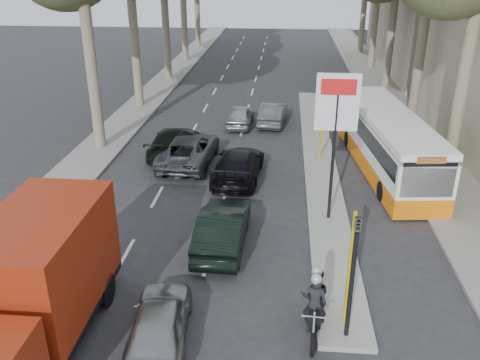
# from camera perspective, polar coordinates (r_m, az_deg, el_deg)

# --- Properties ---
(ground) EXTENTS (120.00, 120.00, 0.00)m
(ground) POSITION_cam_1_polar(r_m,az_deg,el_deg) (15.32, -1.30, -13.03)
(ground) COLOR #28282B
(ground) RESTS_ON ground
(sidewalk_right) EXTENTS (3.20, 70.00, 0.12)m
(sidewalk_right) POSITION_cam_1_polar(r_m,az_deg,el_deg) (38.94, 15.72, 9.45)
(sidewalk_right) COLOR gray
(sidewalk_right) RESTS_ON ground
(median_left) EXTENTS (2.40, 64.00, 0.12)m
(median_left) POSITION_cam_1_polar(r_m,az_deg,el_deg) (42.25, -8.13, 11.18)
(median_left) COLOR gray
(median_left) RESTS_ON ground
(traffic_island) EXTENTS (1.50, 26.00, 0.16)m
(traffic_island) POSITION_cam_1_polar(r_m,az_deg,el_deg) (24.96, 8.90, 2.17)
(traffic_island) COLOR gray
(traffic_island) RESTS_ON ground
(billboard) EXTENTS (1.50, 12.10, 5.60)m
(billboard) POSITION_cam_1_polar(r_m,az_deg,el_deg) (18.12, 10.66, 5.81)
(billboard) COLOR yellow
(billboard) RESTS_ON ground
(traffic_light_island) EXTENTS (0.16, 0.41, 3.60)m
(traffic_light_island) POSITION_cam_1_polar(r_m,az_deg,el_deg) (12.74, 12.69, -8.59)
(traffic_light_island) COLOR black
(traffic_light_island) RESTS_ON ground
(silver_hatchback) EXTENTS (1.79, 3.77, 1.24)m
(silver_hatchback) POSITION_cam_1_polar(r_m,az_deg,el_deg) (13.63, -9.05, -15.49)
(silver_hatchback) COLOR gray
(silver_hatchback) RESTS_ON ground
(dark_hatchback) EXTENTS (1.63, 4.37, 1.43)m
(dark_hatchback) POSITION_cam_1_polar(r_m,az_deg,el_deg) (17.38, -1.94, -5.34)
(dark_hatchback) COLOR black
(dark_hatchback) RESTS_ON ground
(queue_car_a) EXTENTS (2.53, 5.13, 1.40)m
(queue_car_a) POSITION_cam_1_polar(r_m,az_deg,el_deg) (24.41, -5.75, 3.39)
(queue_car_a) COLOR #45474C
(queue_car_a) RESTS_ON ground
(queue_car_b) EXTENTS (2.24, 4.92, 1.40)m
(queue_car_b) POSITION_cam_1_polar(r_m,az_deg,el_deg) (22.51, -0.22, 1.71)
(queue_car_b) COLOR black
(queue_car_b) RESTS_ON ground
(queue_car_c) EXTENTS (1.54, 3.66, 1.23)m
(queue_car_c) POSITION_cam_1_polar(r_m,az_deg,el_deg) (29.95, -0.00, 7.25)
(queue_car_c) COLOR #A8A9B0
(queue_car_c) RESTS_ON ground
(queue_car_d) EXTENTS (1.70, 3.97, 1.27)m
(queue_car_d) POSITION_cam_1_polar(r_m,az_deg,el_deg) (30.32, 3.70, 7.45)
(queue_car_d) COLOR #53565B
(queue_car_d) RESTS_ON ground
(queue_car_e) EXTENTS (2.08, 4.76, 1.36)m
(queue_car_e) POSITION_cam_1_polar(r_m,az_deg,el_deg) (25.63, -7.49, 4.28)
(queue_car_e) COLOR black
(queue_car_e) RESTS_ON ground
(red_truck) EXTENTS (2.44, 6.35, 3.39)m
(red_truck) POSITION_cam_1_polar(r_m,az_deg,el_deg) (13.71, -22.09, -10.86)
(red_truck) COLOR black
(red_truck) RESTS_ON ground
(city_bus) EXTENTS (3.37, 10.53, 2.72)m
(city_bus) POSITION_cam_1_polar(r_m,az_deg,el_deg) (24.30, 16.16, 4.29)
(city_bus) COLOR orange
(city_bus) RESTS_ON ground
(motorcycle) EXTENTS (0.81, 2.19, 1.86)m
(motorcycle) POSITION_cam_1_polar(r_m,az_deg,el_deg) (13.89, 8.39, -13.38)
(motorcycle) COLOR black
(motorcycle) RESTS_ON ground
(pedestrian_near) EXTENTS (1.02, 1.26, 1.94)m
(pedestrian_near) POSITION_cam_1_polar(r_m,az_deg,el_deg) (24.33, 19.17, 3.06)
(pedestrian_near) COLOR #413149
(pedestrian_near) RESTS_ON sidewalk_right
(pedestrian_far) EXTENTS (1.11, 1.03, 1.63)m
(pedestrian_far) POSITION_cam_1_polar(r_m,az_deg,el_deg) (23.26, 19.69, 1.63)
(pedestrian_far) COLOR brown
(pedestrian_far) RESTS_ON sidewalk_right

